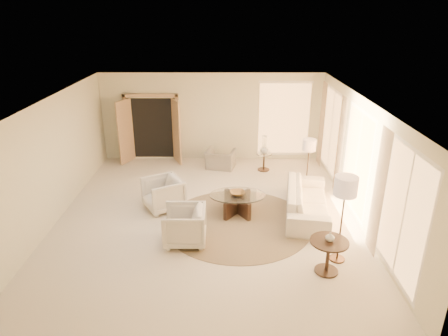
{
  "coord_description": "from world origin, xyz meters",
  "views": [
    {
      "loc": [
        0.43,
        -8.39,
        4.63
      ],
      "look_at": [
        0.4,
        0.4,
        1.1
      ],
      "focal_mm": 32.0,
      "sensor_mm": 36.0,
      "label": 1
    }
  ],
  "objects_px": {
    "coffee_table": "(237,201)",
    "side_table": "(264,160)",
    "armchair_right": "(184,224)",
    "floor_lamp_far": "(345,190)",
    "armchair_left": "(163,192)",
    "end_vase": "(330,237)",
    "accent_chair": "(220,156)",
    "floor_lamp_near": "(309,147)",
    "sofa": "(307,201)",
    "side_vase": "(264,149)",
    "bowl": "(237,193)",
    "end_table": "(328,251)"
  },
  "relations": [
    {
      "from": "coffee_table",
      "to": "side_table",
      "type": "distance_m",
      "value": 2.92
    },
    {
      "from": "armchair_right",
      "to": "floor_lamp_far",
      "type": "height_order",
      "value": "floor_lamp_far"
    },
    {
      "from": "armchair_left",
      "to": "coffee_table",
      "type": "height_order",
      "value": "armchair_left"
    },
    {
      "from": "side_table",
      "to": "end_vase",
      "type": "bearing_deg",
      "value": -81.83
    },
    {
      "from": "accent_chair",
      "to": "floor_lamp_near",
      "type": "relative_size",
      "value": 0.6
    },
    {
      "from": "armchair_right",
      "to": "floor_lamp_near",
      "type": "bearing_deg",
      "value": 129.72
    },
    {
      "from": "sofa",
      "to": "armchair_left",
      "type": "distance_m",
      "value": 3.5
    },
    {
      "from": "coffee_table",
      "to": "floor_lamp_near",
      "type": "relative_size",
      "value": 0.95
    },
    {
      "from": "floor_lamp_near",
      "to": "side_vase",
      "type": "xyz_separation_m",
      "value": [
        -1.02,
        1.48,
        -0.56
      ]
    },
    {
      "from": "armchair_right",
      "to": "end_vase",
      "type": "relative_size",
      "value": 4.9
    },
    {
      "from": "sofa",
      "to": "floor_lamp_far",
      "type": "relative_size",
      "value": 1.37
    },
    {
      "from": "side_table",
      "to": "floor_lamp_far",
      "type": "height_order",
      "value": "floor_lamp_far"
    },
    {
      "from": "accent_chair",
      "to": "coffee_table",
      "type": "xyz_separation_m",
      "value": [
        0.44,
        -2.96,
        -0.07
      ]
    },
    {
      "from": "end_vase",
      "to": "bowl",
      "type": "bearing_deg",
      "value": 124.91
    },
    {
      "from": "sofa",
      "to": "armchair_left",
      "type": "xyz_separation_m",
      "value": [
        -3.49,
        0.27,
        0.08
      ]
    },
    {
      "from": "armchair_right",
      "to": "side_table",
      "type": "height_order",
      "value": "armchair_right"
    },
    {
      "from": "armchair_left",
      "to": "coffee_table",
      "type": "xyz_separation_m",
      "value": [
        1.82,
        -0.23,
        -0.13
      ]
    },
    {
      "from": "side_table",
      "to": "floor_lamp_far",
      "type": "xyz_separation_m",
      "value": [
        1.04,
        -4.71,
        1.19
      ]
    },
    {
      "from": "accent_chair",
      "to": "side_vase",
      "type": "distance_m",
      "value": 1.37
    },
    {
      "from": "armchair_right",
      "to": "side_vase",
      "type": "bearing_deg",
      "value": 152.77
    },
    {
      "from": "bowl",
      "to": "floor_lamp_near",
      "type": "bearing_deg",
      "value": 34.3
    },
    {
      "from": "side_table",
      "to": "end_table",
      "type": "bearing_deg",
      "value": -81.83
    },
    {
      "from": "sofa",
      "to": "coffee_table",
      "type": "height_order",
      "value": "sofa"
    },
    {
      "from": "side_table",
      "to": "floor_lamp_near",
      "type": "height_order",
      "value": "floor_lamp_near"
    },
    {
      "from": "sofa",
      "to": "armchair_left",
      "type": "bearing_deg",
      "value": 94.46
    },
    {
      "from": "floor_lamp_far",
      "to": "side_vase",
      "type": "relative_size",
      "value": 6.71
    },
    {
      "from": "end_table",
      "to": "side_vase",
      "type": "distance_m",
      "value": 5.16
    },
    {
      "from": "coffee_table",
      "to": "floor_lamp_far",
      "type": "bearing_deg",
      "value": -45.08
    },
    {
      "from": "accent_chair",
      "to": "coffee_table",
      "type": "relative_size",
      "value": 0.63
    },
    {
      "from": "side_vase",
      "to": "sofa",
      "type": "bearing_deg",
      "value": -74.52
    },
    {
      "from": "end_vase",
      "to": "sofa",
      "type": "bearing_deg",
      "value": 88.77
    },
    {
      "from": "floor_lamp_near",
      "to": "bowl",
      "type": "height_order",
      "value": "floor_lamp_near"
    },
    {
      "from": "armchair_left",
      "to": "floor_lamp_near",
      "type": "bearing_deg",
      "value": 76.43
    },
    {
      "from": "armchair_right",
      "to": "floor_lamp_far",
      "type": "distance_m",
      "value": 3.31
    },
    {
      "from": "end_vase",
      "to": "side_table",
      "type": "bearing_deg",
      "value": 98.17
    },
    {
      "from": "accent_chair",
      "to": "floor_lamp_near",
      "type": "height_order",
      "value": "floor_lamp_near"
    },
    {
      "from": "floor_lamp_near",
      "to": "bowl",
      "type": "distance_m",
      "value": 2.42
    },
    {
      "from": "accent_chair",
      "to": "end_vase",
      "type": "bearing_deg",
      "value": 124.71
    },
    {
      "from": "armchair_left",
      "to": "end_vase",
      "type": "relative_size",
      "value": 4.9
    },
    {
      "from": "floor_lamp_near",
      "to": "floor_lamp_far",
      "type": "xyz_separation_m",
      "value": [
        0.02,
        -3.23,
        0.28
      ]
    },
    {
      "from": "sofa",
      "to": "armchair_right",
      "type": "relative_size",
      "value": 2.78
    },
    {
      "from": "armchair_right",
      "to": "side_vase",
      "type": "relative_size",
      "value": 3.31
    },
    {
      "from": "end_table",
      "to": "side_vase",
      "type": "relative_size",
      "value": 2.68
    },
    {
      "from": "armchair_left",
      "to": "side_vase",
      "type": "bearing_deg",
      "value": 103.66
    },
    {
      "from": "sofa",
      "to": "end_vase",
      "type": "distance_m",
      "value": 2.31
    },
    {
      "from": "end_vase",
      "to": "side_vase",
      "type": "bearing_deg",
      "value": 98.17
    },
    {
      "from": "sofa",
      "to": "floor_lamp_far",
      "type": "distance_m",
      "value": 2.23
    },
    {
      "from": "coffee_table",
      "to": "floor_lamp_far",
      "type": "distance_m",
      "value": 2.98
    },
    {
      "from": "armchair_right",
      "to": "side_table",
      "type": "relative_size",
      "value": 1.6
    },
    {
      "from": "bowl",
      "to": "side_table",
      "type": "bearing_deg",
      "value": 72.28
    }
  ]
}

